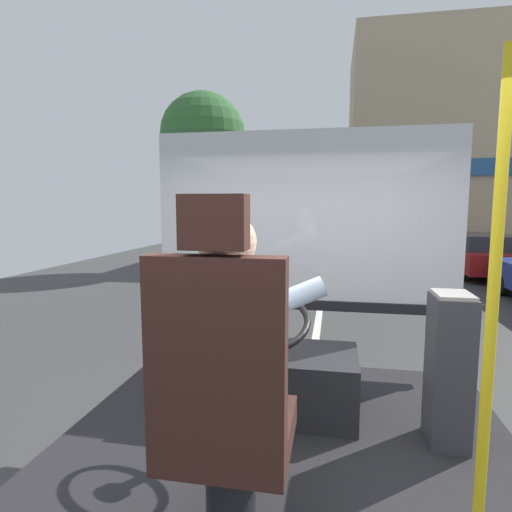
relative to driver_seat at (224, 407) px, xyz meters
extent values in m
cube|color=#393939|center=(0.14, 9.24, -1.34)|extent=(18.00, 44.00, 0.05)
cube|color=silver|center=(0.14, 9.24, -1.31)|extent=(0.12, 39.60, 0.00)
cube|color=black|center=(0.14, 0.44, -0.63)|extent=(2.60, 3.20, 0.06)
cylinder|color=black|center=(0.00, 0.09, -0.40)|extent=(0.20, 0.20, 0.40)
cube|color=#381E19|center=(0.00, 0.09, -0.15)|extent=(0.48, 0.48, 0.12)
cube|color=#381E19|center=(0.00, -0.10, 0.24)|extent=(0.48, 0.10, 0.66)
cube|color=#381E19|center=(0.00, -0.10, 0.68)|extent=(0.22, 0.10, 0.18)
cylinder|color=#282833|center=(0.09, 0.24, -0.01)|extent=(0.16, 0.51, 0.16)
cylinder|color=#282833|center=(-0.09, 0.24, -0.01)|extent=(0.16, 0.51, 0.16)
cylinder|color=silver|center=(0.00, 0.06, 0.21)|extent=(0.34, 0.34, 0.59)
cube|color=maroon|center=(0.00, 0.23, 0.28)|extent=(0.06, 0.01, 0.37)
sphere|color=tan|center=(0.00, 0.06, 0.61)|extent=(0.22, 0.22, 0.22)
cylinder|color=silver|center=(0.11, 0.29, 0.30)|extent=(0.52, 0.20, 0.27)
cylinder|color=silver|center=(-0.11, 0.29, 0.30)|extent=(0.52, 0.20, 0.27)
cube|color=black|center=(0.00, 1.19, -0.40)|extent=(1.10, 0.56, 0.40)
cylinder|color=black|center=(0.00, 0.83, -0.08)|extent=(0.07, 0.22, 0.42)
torus|color=black|center=(0.00, 0.76, 0.11)|extent=(0.55, 0.52, 0.23)
cylinder|color=black|center=(0.00, 0.76, 0.11)|extent=(0.15, 0.15, 0.08)
cylinder|color=yellow|center=(0.98, 0.29, 0.36)|extent=(0.04, 0.04, 1.91)
cube|color=#333338|center=(1.03, 0.98, -0.18)|extent=(0.21, 0.27, 0.85)
cube|color=#9E9993|center=(1.03, 0.98, 0.25)|extent=(0.19, 0.25, 0.02)
cube|color=silver|center=(0.14, 2.06, 0.65)|extent=(2.50, 0.01, 1.40)
cube|color=black|center=(0.14, 2.06, -0.09)|extent=(2.50, 0.08, 0.08)
cylinder|color=#4C3828|center=(-3.71, 11.45, 0.37)|extent=(0.25, 0.25, 3.36)
sphere|color=#2E5E2D|center=(-3.71, 11.45, 2.90)|extent=(2.64, 2.64, 2.64)
cube|color=tan|center=(5.98, 18.03, 3.10)|extent=(9.94, 5.86, 8.82)
cube|color=#235184|center=(5.98, 15.04, 2.10)|extent=(9.55, 0.12, 0.60)
cylinder|color=black|center=(4.20, 8.89, -1.08)|extent=(0.14, 0.46, 0.46)
cube|color=maroon|center=(4.73, 12.08, -0.81)|extent=(1.84, 4.22, 0.56)
cube|color=#282D33|center=(4.73, 11.83, -0.32)|extent=(1.51, 2.32, 0.43)
cylinder|color=black|center=(5.61, 13.39, -1.08)|extent=(0.14, 0.46, 0.46)
cylinder|color=black|center=(3.86, 13.39, -1.08)|extent=(0.14, 0.46, 0.46)
cylinder|color=black|center=(3.86, 10.78, -1.08)|extent=(0.14, 0.46, 0.46)
cube|color=#195633|center=(4.63, 18.10, -0.77)|extent=(1.86, 4.46, 0.59)
cube|color=#282D33|center=(4.63, 17.84, -0.25)|extent=(1.52, 2.45, 0.45)
cylinder|color=black|center=(5.51, 19.49, -1.07)|extent=(0.14, 0.48, 0.48)
cylinder|color=black|center=(3.75, 19.49, -1.07)|extent=(0.14, 0.48, 0.48)
cylinder|color=black|center=(5.51, 16.72, -1.07)|extent=(0.14, 0.48, 0.48)
cylinder|color=black|center=(3.75, 16.72, -1.07)|extent=(0.14, 0.48, 0.48)
camera|label=1|loc=(0.38, -1.41, 0.74)|focal=29.38mm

